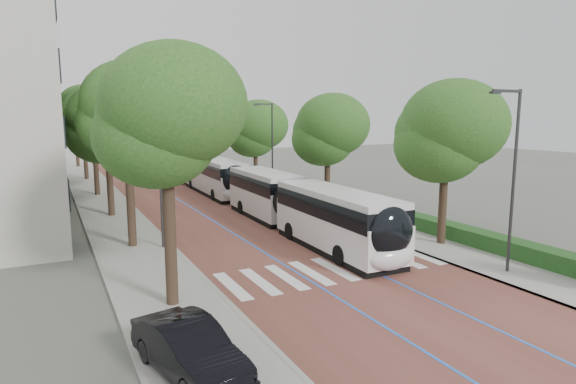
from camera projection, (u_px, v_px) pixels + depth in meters
name	position (u px, v px, depth m)	size (l,w,h in m)	color
ground	(343.00, 276.00, 21.20)	(160.00, 160.00, 0.00)	#51544C
road	(156.00, 176.00, 56.49)	(11.00, 140.00, 0.02)	brown
sidewalk_left	(87.00, 179.00, 53.15)	(4.00, 140.00, 0.12)	gray
sidewalk_right	(217.00, 172.00, 59.81)	(4.00, 140.00, 0.12)	gray
kerb_left	(105.00, 178.00, 54.00)	(0.20, 140.00, 0.14)	gray
kerb_right	(202.00, 173.00, 58.97)	(0.20, 140.00, 0.14)	gray
zebra_crossing	(334.00, 269.00, 22.17)	(10.55, 3.60, 0.01)	silver
lane_line_left	(142.00, 177.00, 55.78)	(0.12, 126.00, 0.01)	blue
lane_line_right	(169.00, 175.00, 57.20)	(0.12, 126.00, 0.01)	blue
hedge	(489.00, 241.00, 25.16)	(1.20, 14.00, 0.80)	#153E18
streetlight_near	(512.00, 167.00, 20.74)	(1.82, 0.20, 8.00)	#2E2F31
streetlight_far	(270.00, 141.00, 42.80)	(1.82, 0.20, 8.00)	#2E2F31
lamp_post_left	(160.00, 172.00, 24.91)	(0.14, 0.14, 8.00)	#2E2F31
trees_left	(92.00, 118.00, 42.16)	(6.39, 60.76, 9.78)	black
trees_right	(274.00, 127.00, 44.42)	(6.03, 47.82, 9.42)	black
lead_bus	(302.00, 208.00, 28.41)	(2.87, 18.44, 3.20)	black
bus_queued_0	(216.00, 176.00, 43.14)	(2.78, 12.45, 3.20)	silver
bus_queued_1	(178.00, 164.00, 54.49)	(2.58, 12.41, 3.20)	silver
bus_queued_2	(152.00, 156.00, 65.93)	(3.19, 12.52, 3.20)	silver
bus_queued_3	(137.00, 150.00, 77.72)	(2.90, 12.47, 3.20)	silver
parked_car	(189.00, 349.00, 12.83)	(1.54, 4.42, 1.46)	black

